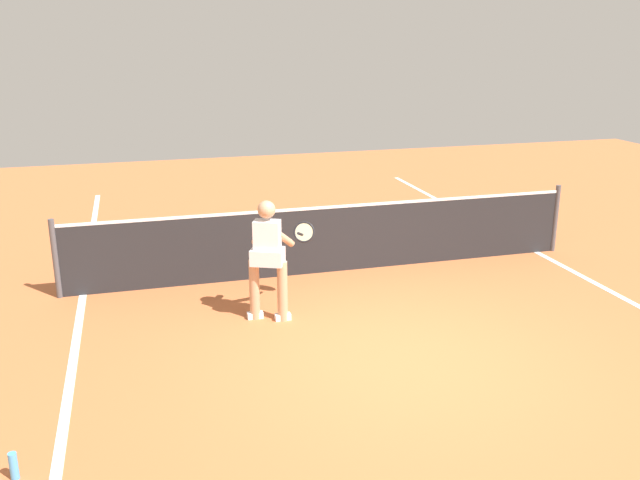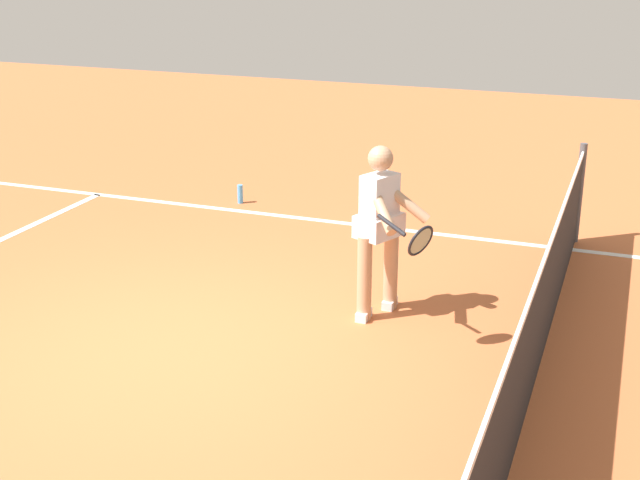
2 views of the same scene
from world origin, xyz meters
TOP-DOWN VIEW (x-y plane):
  - ground_plane at (0.00, 0.00)m, footprint 26.59×26.59m
  - sideline_left_marking at (-3.58, 0.00)m, footprint 0.10×18.46m
  - court_net at (0.00, 2.96)m, footprint 7.85×0.08m
  - tennis_player at (-1.23, 1.48)m, footprint 1.02×0.84m
  - water_bottle at (-3.90, -1.16)m, footprint 0.07×0.07m

SIDE VIEW (x-z plane):
  - ground_plane at x=0.00m, z-range 0.00..0.00m
  - sideline_left_marking at x=-3.58m, z-range 0.00..0.01m
  - water_bottle at x=-3.90m, z-range 0.00..0.24m
  - court_net at x=0.00m, z-range -0.03..1.08m
  - tennis_player at x=-1.23m, z-range 0.07..1.62m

